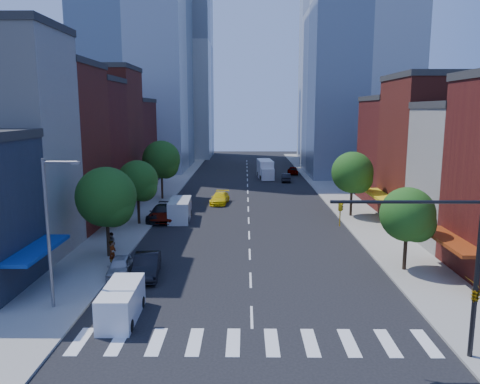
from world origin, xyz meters
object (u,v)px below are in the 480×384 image
at_px(parked_car_rear, 161,213).
at_px(traffic_car_oncoming, 286,177).
at_px(cargo_van_far, 180,210).
at_px(taxi, 220,198).
at_px(pedestrian_near, 113,253).
at_px(parked_car_second, 147,265).
at_px(box_truck, 265,170).
at_px(cargo_van_near, 121,304).
at_px(traffic_car_far, 293,170).
at_px(parked_car_third, 167,213).
at_px(parked_car_front, 120,267).
at_px(pedestrian_far, 111,243).

relative_size(parked_car_rear, traffic_car_oncoming, 1.34).
height_order(cargo_van_far, taxi, cargo_van_far).
relative_size(taxi, pedestrian_near, 2.54).
distance_m(parked_car_second, traffic_car_oncoming, 47.48).
bearing_deg(box_truck, cargo_van_near, -104.88).
distance_m(cargo_van_far, traffic_car_far, 40.25).
bearing_deg(pedestrian_near, parked_car_second, -112.44).
height_order(parked_car_third, cargo_van_far, cargo_van_far).
height_order(parked_car_rear, cargo_van_near, cargo_van_near).
distance_m(cargo_van_near, traffic_car_oncoming, 54.31).
bearing_deg(cargo_van_far, cargo_van_near, -92.59).
bearing_deg(parked_car_second, parked_car_rear, 90.59).
distance_m(parked_car_rear, pedestrian_near, 15.46).
relative_size(parked_car_front, pedestrian_near, 2.01).
height_order(parked_car_second, parked_car_rear, parked_car_rear).
distance_m(parked_car_second, parked_car_third, 17.37).
relative_size(taxi, pedestrian_far, 2.83).
xyz_separation_m(traffic_car_oncoming, box_truck, (-3.28, 4.06, 0.79)).
xyz_separation_m(taxi, traffic_car_oncoming, (10.09, 18.79, -0.02)).
xyz_separation_m(parked_car_rear, traffic_car_far, (18.00, 36.89, -0.07)).
xyz_separation_m(pedestrian_near, pedestrian_far, (-1.01, 3.14, -0.10)).
bearing_deg(parked_car_front, box_truck, 69.13).
xyz_separation_m(parked_car_second, parked_car_third, (-1.44, 17.31, -0.00)).
distance_m(parked_car_rear, box_truck, 34.50).
distance_m(parked_car_front, taxi, 27.07).
bearing_deg(cargo_van_near, cargo_van_far, 88.77).
height_order(parked_car_front, parked_car_second, parked_car_second).
relative_size(parked_car_rear, taxi, 1.14).
distance_m(parked_car_third, traffic_car_oncoming, 32.01).
distance_m(parked_car_second, taxi, 26.86).
xyz_separation_m(taxi, pedestrian_near, (-6.86, -24.65, 0.41)).
height_order(parked_car_rear, pedestrian_near, pedestrian_near).
xyz_separation_m(cargo_van_far, traffic_car_oncoming, (13.95, 28.07, -0.45)).
bearing_deg(traffic_car_oncoming, parked_car_second, 76.11).
relative_size(taxi, traffic_car_far, 1.12).
distance_m(parked_car_third, cargo_van_near, 24.47).
bearing_deg(pedestrian_far, parked_car_front, 7.94).
height_order(parked_car_front, box_truck, box_truck).
distance_m(parked_car_rear, cargo_van_near, 24.55).
height_order(parked_car_third, taxi, parked_car_third).
bearing_deg(pedestrian_far, cargo_van_near, 3.91).
xyz_separation_m(parked_car_second, cargo_van_far, (0.01, 17.31, 0.33)).
distance_m(parked_car_front, pedestrian_far, 5.32).
xyz_separation_m(traffic_car_far, box_truck, (-5.33, -4.81, 0.74)).
distance_m(traffic_car_far, box_truck, 7.22).
bearing_deg(parked_car_second, taxi, 75.74).
bearing_deg(taxi, pedestrian_far, -103.60).
relative_size(parked_car_rear, traffic_car_far, 1.28).
height_order(cargo_van_near, traffic_car_oncoming, cargo_van_near).
distance_m(parked_car_front, traffic_car_oncoming, 47.96).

